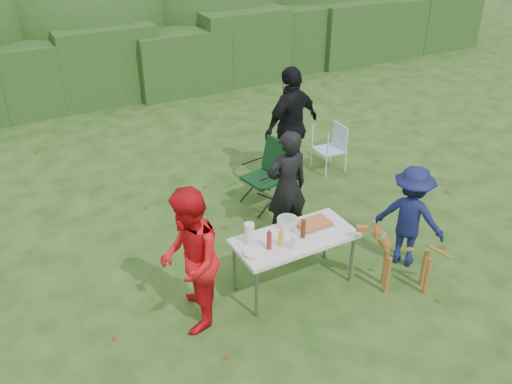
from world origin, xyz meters
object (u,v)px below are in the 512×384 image
person_cook (287,187)px  lawn_chair (329,148)px  mustard_bottle (281,239)px  beer_bottle (303,229)px  person_black_puffy (291,126)px  child (410,217)px  paper_towel_roll (249,233)px  dog (408,259)px  ketchup_bottle (269,241)px  folding_table (295,240)px  camping_chair (264,175)px  person_red_jacket (190,261)px

person_cook → lawn_chair: person_cook is taller
lawn_chair → person_cook: bearing=43.7°
mustard_bottle → beer_bottle: size_ratio=0.83×
person_black_puffy → beer_bottle: (-1.36, -2.45, -0.14)m
person_black_puffy → child: bearing=77.3°
person_cook → child: size_ratio=1.18×
mustard_bottle → paper_towel_roll: paper_towel_roll is taller
person_cook → dog: 1.85m
person_cook → child: person_cook is taller
ketchup_bottle → child: bearing=-6.6°
lawn_chair → beer_bottle: size_ratio=3.47×
folding_table → paper_towel_roll: paper_towel_roll is taller
mustard_bottle → person_black_puffy: bearing=55.8°
dog → ketchup_bottle: 1.76m
person_black_puffy → child: 2.71m
camping_chair → ketchup_bottle: size_ratio=4.75×
camping_chair → child: bearing=102.7°
camping_chair → paper_towel_roll: bearing=45.8°
person_black_puffy → mustard_bottle: (-1.69, -2.48, -0.16)m
child → lawn_chair: bearing=-46.7°
folding_table → ketchup_bottle: size_ratio=6.82×
person_red_jacket → lawn_chair: person_red_jacket is taller
ketchup_bottle → person_red_jacket: bearing=176.6°
paper_towel_roll → ketchup_bottle: bearing=-57.7°
person_red_jacket → beer_bottle: person_red_jacket is taller
folding_table → camping_chair: size_ratio=1.44×
camping_chair → mustard_bottle: (-0.91, -1.99, 0.32)m
camping_chair → mustard_bottle: size_ratio=5.23×
paper_towel_roll → child: bearing=-12.1°
camping_chair → lawn_chair: size_ratio=1.25×
person_red_jacket → mustard_bottle: size_ratio=8.69×
child → camping_chair: (-0.91, 2.20, -0.18)m
folding_table → person_black_puffy: person_black_puffy is taller
beer_bottle → paper_towel_roll: size_ratio=0.92×
person_red_jacket → person_black_puffy: person_black_puffy is taller
folding_table → mustard_bottle: 0.30m
lawn_chair → camping_chair: bearing=21.7°
folding_table → child: bearing=-10.5°
folding_table → mustard_bottle: (-0.25, -0.08, 0.15)m
camping_chair → paper_towel_roll: 2.15m
paper_towel_roll → folding_table: bearing=-16.5°
child → beer_bottle: size_ratio=5.87×
folding_table → beer_bottle: (0.08, -0.06, 0.17)m
beer_bottle → paper_towel_roll: 0.65m
person_cook → lawn_chair: (1.78, 1.47, -0.42)m
person_black_puffy → ketchup_bottle: (-1.84, -2.46, -0.15)m
beer_bottle → camping_chair: bearing=73.5°
ketchup_bottle → mustard_bottle: bearing=-7.1°
child → paper_towel_roll: size_ratio=5.42×
person_red_jacket → paper_towel_roll: person_red_jacket is taller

